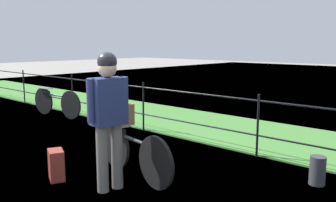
{
  "coord_description": "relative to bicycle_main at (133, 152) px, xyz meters",
  "views": [
    {
      "loc": [
        3.89,
        -2.66,
        1.77
      ],
      "look_at": [
        0.25,
        1.37,
        0.9
      ],
      "focal_mm": 38.18,
      "sensor_mm": 36.0,
      "label": 1
    }
  ],
  "objects": [
    {
      "name": "ground_plane",
      "position": [
        -0.48,
        -0.43,
        -0.35
      ],
      "size": [
        60.0,
        60.0,
        0.0
      ],
      "primitive_type": "plane",
      "color": "gray"
    },
    {
      "name": "grass_strip",
      "position": [
        -0.48,
        3.14,
        -0.34
      ],
      "size": [
        27.0,
        2.4,
        0.03
      ],
      "primitive_type": "cube",
      "color": "#478438",
      "rests_on": "ground"
    },
    {
      "name": "iron_fence",
      "position": [
        -0.48,
        1.89,
        0.24
      ],
      "size": [
        18.04,
        0.04,
        1.0
      ],
      "color": "black",
      "rests_on": "ground"
    },
    {
      "name": "bicycle_main",
      "position": [
        0.0,
        0.0,
        0.0
      ],
      "size": [
        1.62,
        0.32,
        0.67
      ],
      "color": "black",
      "rests_on": "ground"
    },
    {
      "name": "wooden_crate",
      "position": [
        -0.34,
        0.06,
        0.46
      ],
      "size": [
        0.39,
        0.34,
        0.29
      ],
      "primitive_type": "cube",
      "rotation": [
        0.0,
        0.0,
        -0.16
      ],
      "color": "brown",
      "rests_on": "bicycle_main"
    },
    {
      "name": "terrier_dog",
      "position": [
        -0.32,
        0.05,
        0.68
      ],
      "size": [
        0.32,
        0.18,
        0.18
      ],
      "color": "silver",
      "rests_on": "wooden_crate"
    },
    {
      "name": "cyclist_person",
      "position": [
        0.09,
        -0.47,
        0.65
      ],
      "size": [
        0.32,
        0.53,
        1.68
      ],
      "color": "slate",
      "rests_on": "ground"
    },
    {
      "name": "backpack_on_paving",
      "position": [
        -0.69,
        -0.74,
        -0.15
      ],
      "size": [
        0.33,
        0.28,
        0.4
      ],
      "primitive_type": "cube",
      "rotation": [
        0.0,
        0.0,
        2.73
      ],
      "color": "maroon",
      "rests_on": "ground"
    },
    {
      "name": "mooring_bollard",
      "position": [
        1.92,
        1.39,
        -0.17
      ],
      "size": [
        0.2,
        0.2,
        0.37
      ],
      "primitive_type": "cylinder",
      "color": "#38383D",
      "rests_on": "ground"
    },
    {
      "name": "bicycle_parked",
      "position": [
        -4.44,
        1.49,
        0.0
      ],
      "size": [
        1.72,
        0.26,
        0.68
      ],
      "color": "black",
      "rests_on": "ground"
    }
  ]
}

